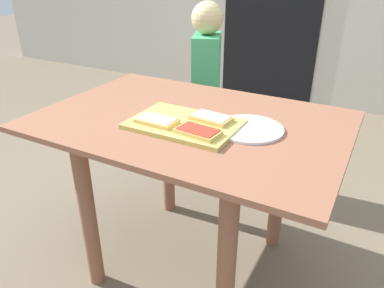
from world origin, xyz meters
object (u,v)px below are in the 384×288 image
object	(u,v)px
dining_table	(190,151)
pizza_slice_near_left	(157,121)
plate_white_right	(249,129)
child_left	(206,85)
pizza_slice_near_right	(198,132)
pizza_slice_far_right	(211,118)
cutting_board	(184,124)

from	to	relation	value
dining_table	pizza_slice_near_left	xyz separation A→B (m)	(-0.06, -0.13, 0.16)
plate_white_right	child_left	world-z (taller)	child_left
pizza_slice_near_right	plate_white_right	xyz separation A→B (m)	(0.12, 0.14, -0.02)
pizza_slice_near_left	pizza_slice_far_right	bearing A→B (deg)	35.78
pizza_slice_near_right	plate_white_right	bearing A→B (deg)	49.21
cutting_board	pizza_slice_near_right	bearing A→B (deg)	-36.00
pizza_slice_near_left	plate_white_right	xyz separation A→B (m)	(0.29, 0.13, -0.02)
dining_table	pizza_slice_near_left	world-z (taller)	pizza_slice_near_left
pizza_slice_near_right	child_left	world-z (taller)	child_left
dining_table	plate_white_right	distance (m)	0.27
pizza_slice_near_right	plate_white_right	size ratio (longest dim) A/B	0.63
pizza_slice_near_left	plate_white_right	bearing A→B (deg)	24.13
child_left	plate_white_right	bearing A→B (deg)	-53.30
dining_table	pizza_slice_far_right	xyz separation A→B (m)	(0.09, -0.01, 0.16)
pizza_slice_far_right	child_left	bearing A→B (deg)	117.72
dining_table	child_left	size ratio (longest dim) A/B	1.08
pizza_slice_far_right	pizza_slice_near_left	size ratio (longest dim) A/B	1.03
cutting_board	plate_white_right	world-z (taller)	cutting_board
pizza_slice_near_right	child_left	bearing A→B (deg)	114.75
pizza_slice_near_right	plate_white_right	world-z (taller)	pizza_slice_near_right
cutting_board	pizza_slice_near_right	world-z (taller)	pizza_slice_near_right
dining_table	pizza_slice_near_left	bearing A→B (deg)	-116.94
cutting_board	pizza_slice_far_right	xyz separation A→B (m)	(0.08, 0.06, 0.02)
cutting_board	pizza_slice_near_left	size ratio (longest dim) A/B	2.59
dining_table	plate_white_right	xyz separation A→B (m)	(0.23, 0.01, 0.14)
cutting_board	plate_white_right	distance (m)	0.23
cutting_board	pizza_slice_far_right	distance (m)	0.10
cutting_board	child_left	xyz separation A→B (m)	(-0.28, 0.74, -0.11)
cutting_board	child_left	world-z (taller)	child_left
pizza_slice_near_right	pizza_slice_near_left	size ratio (longest dim) A/B	1.03
pizza_slice_near_right	pizza_slice_far_right	world-z (taller)	same
pizza_slice_near_left	dining_table	bearing A→B (deg)	63.06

